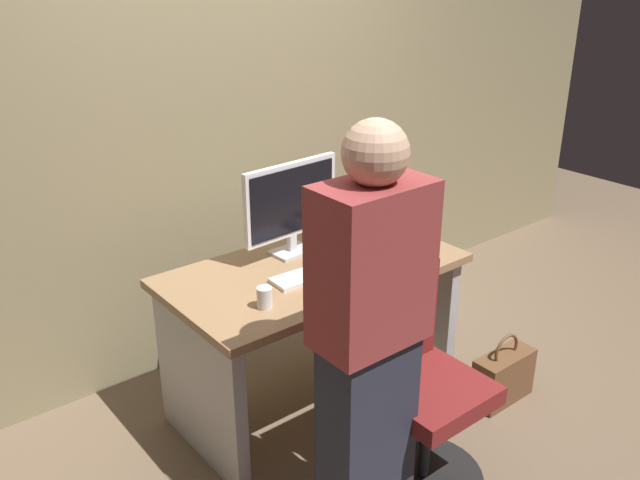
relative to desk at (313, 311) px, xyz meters
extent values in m
plane|color=brown|center=(0.00, 0.00, -0.51)|extent=(9.00, 9.00, 0.00)
cube|color=#8C7F5B|center=(0.00, 0.80, 0.99)|extent=(6.40, 0.10, 3.00)
cube|color=#93704C|center=(0.00, 0.00, 0.22)|extent=(1.39, 0.76, 0.04)
cube|color=#B2B2B7|center=(-0.63, 0.00, -0.16)|extent=(0.06, 0.68, 0.71)
cube|color=#B2B2B7|center=(0.63, 0.00, -0.16)|extent=(0.06, 0.68, 0.71)
cylinder|color=black|center=(0.01, -0.74, -0.50)|extent=(0.52, 0.52, 0.03)
cylinder|color=black|center=(0.01, -0.74, -0.29)|extent=(0.05, 0.05, 0.39)
cube|color=maroon|center=(0.01, -0.74, -0.05)|extent=(0.44, 0.44, 0.08)
cube|color=maroon|center=(0.01, -0.55, 0.21)|extent=(0.40, 0.06, 0.44)
cube|color=#262838|center=(-0.35, -0.76, -0.09)|extent=(0.34, 0.20, 0.85)
cube|color=maroon|center=(-0.35, -0.76, 0.63)|extent=(0.40, 0.24, 0.58)
sphere|color=tan|center=(-0.35, -0.76, 1.01)|extent=(0.22, 0.22, 0.22)
cube|color=silver|center=(0.01, 0.19, 0.25)|extent=(0.21, 0.15, 0.02)
cube|color=silver|center=(0.01, 0.19, 0.29)|extent=(0.04, 0.03, 0.08)
cube|color=silver|center=(0.01, 0.19, 0.51)|extent=(0.54, 0.06, 0.36)
cube|color=black|center=(0.01, 0.17, 0.51)|extent=(0.50, 0.04, 0.32)
cube|color=white|center=(-0.05, -0.08, 0.25)|extent=(0.44, 0.15, 0.02)
ellipsoid|color=black|center=(0.24, -0.09, 0.25)|extent=(0.06, 0.10, 0.03)
cylinder|color=silver|center=(-0.40, -0.19, 0.28)|extent=(0.06, 0.06, 0.09)
cube|color=#594C72|center=(0.50, 0.17, 0.25)|extent=(0.20, 0.13, 0.03)
cube|color=#3359A5|center=(0.50, 0.17, 0.28)|extent=(0.17, 0.13, 0.02)
cube|color=#338C59|center=(0.48, 0.17, 0.31)|extent=(0.18, 0.16, 0.04)
cube|color=red|center=(0.50, 0.18, 0.34)|extent=(0.20, 0.18, 0.03)
cube|color=black|center=(0.41, -0.15, 0.24)|extent=(0.11, 0.16, 0.01)
cube|color=brown|center=(0.75, -0.59, -0.38)|extent=(0.34, 0.14, 0.26)
torus|color=brown|center=(0.75, -0.59, -0.22)|extent=(0.18, 0.02, 0.18)
camera|label=1|loc=(-1.78, -2.26, 1.60)|focal=38.21mm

